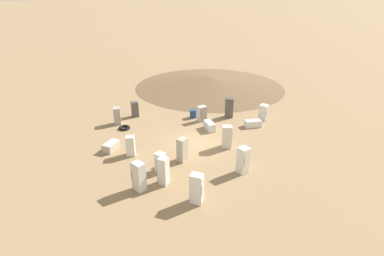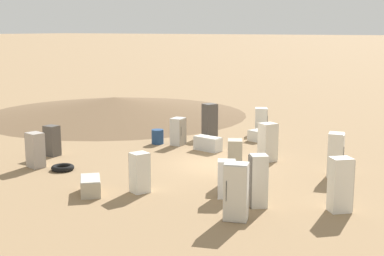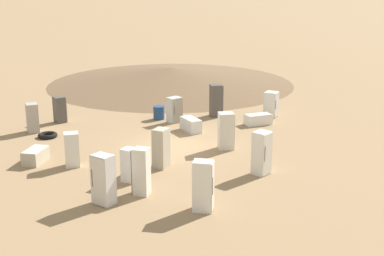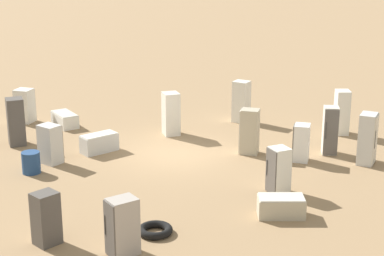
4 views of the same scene
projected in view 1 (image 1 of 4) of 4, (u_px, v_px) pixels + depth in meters
The scene contains 20 objects.
ground_plane at pixel (195, 143), 24.52m from camera, with size 1000.00×1000.00×0.00m, color #937551.
dirt_mound at pixel (209, 82), 38.91m from camera, with size 19.23×19.23×1.26m.
discarded_fridge_0 at pixel (227, 137), 23.46m from camera, with size 0.96×0.92×1.83m.
discarded_fridge_1 at pixel (161, 162), 20.36m from camera, with size 0.82×0.84×1.42m.
discarded_fridge_2 at pixel (253, 123), 27.38m from camera, with size 1.66×1.11×0.60m.
discarded_fridge_3 at pixel (197, 189), 17.22m from camera, with size 0.90×0.91×1.90m.
discarded_fridge_4 at pixel (135, 109), 29.40m from camera, with size 0.63×0.67×1.51m.
discarded_fridge_5 at pixel (264, 112), 28.60m from camera, with size 0.95×0.96×1.53m.
discarded_fridge_6 at pixel (111, 146), 23.30m from camera, with size 1.53×1.50×0.64m.
discarded_fridge_7 at pixel (182, 150), 21.61m from camera, with size 0.90×0.84×1.78m.
discarded_fridge_8 at pixel (131, 146), 22.39m from camera, with size 0.81×0.81×1.56m.
discarded_fridge_9 at pixel (209, 126), 26.76m from camera, with size 0.86×1.51×0.72m.
discarded_fridge_10 at pixel (139, 177), 18.31m from camera, with size 0.81×0.91×1.93m.
discarded_fridge_11 at pixel (202, 114), 28.39m from camera, with size 0.81×0.70×1.47m.
discarded_fridge_12 at pixel (117, 116), 27.74m from camera, with size 0.74×0.90×1.59m.
discarded_fridge_13 at pixel (229, 108), 29.17m from camera, with size 0.94×0.90×1.94m.
discarded_fridge_14 at pixel (163, 171), 18.94m from camera, with size 0.81×0.82×1.88m.
discarded_fridge_15 at pixel (243, 160), 20.16m from camera, with size 0.78×0.76×1.89m.
scrap_tire at pixel (124, 128), 26.96m from camera, with size 1.01×1.01×0.22m.
rusty_barrel at pixel (193, 114), 29.29m from camera, with size 0.65×0.65×0.79m.
Camera 1 is at (10.06, 19.34, 11.29)m, focal length 28.00 mm.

